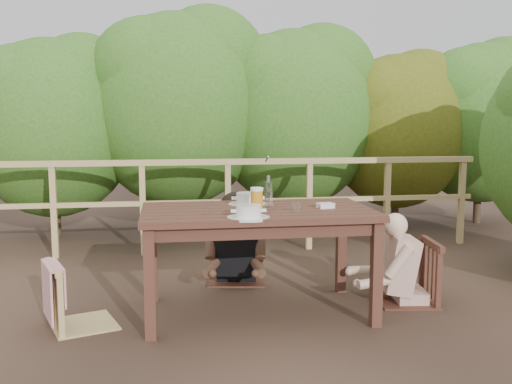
{
  "coord_description": "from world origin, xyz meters",
  "views": [
    {
      "loc": [
        -0.65,
        -4.05,
        1.43
      ],
      "look_at": [
        0.0,
        0.05,
        0.9
      ],
      "focal_mm": 40.1,
      "sensor_mm": 36.0,
      "label": 1
    }
  ],
  "objects": [
    {
      "name": "bottle",
      "position": [
        0.1,
        0.07,
        0.89
      ],
      "size": [
        0.06,
        0.06,
        0.25
      ],
      "primitive_type": "cylinder",
      "color": "silver",
      "rests_on": "table"
    },
    {
      "name": "soup_near",
      "position": [
        -0.11,
        -0.33,
        0.82
      ],
      "size": [
        0.29,
        0.29,
        0.1
      ],
      "primitive_type": "cylinder",
      "color": "silver",
      "rests_on": "table"
    },
    {
      "name": "table",
      "position": [
        0.0,
        0.0,
        0.38
      ],
      "size": [
        1.66,
        0.93,
        0.77
      ],
      "primitive_type": "cube",
      "color": "#3F2118",
      "rests_on": "ground"
    },
    {
      "name": "woman",
      "position": [
        -0.04,
        0.89,
        0.62
      ],
      "size": [
        0.59,
        0.68,
        1.24
      ],
      "primitive_type": null,
      "rotation": [
        0.0,
        0.0,
        2.98
      ],
      "color": "black",
      "rests_on": "ground"
    },
    {
      "name": "beer_glass",
      "position": [
        -0.01,
        -0.06,
        0.86
      ],
      "size": [
        0.09,
        0.09,
        0.18
      ],
      "primitive_type": "cylinder",
      "color": "gold",
      "rests_on": "table"
    },
    {
      "name": "railing",
      "position": [
        0.0,
        2.0,
        0.51
      ],
      "size": [
        5.6,
        0.1,
        1.01
      ],
      "primitive_type": "cube",
      "color": "tan",
      "rests_on": "ground"
    },
    {
      "name": "tumbler",
      "position": [
        0.25,
        -0.19,
        0.81
      ],
      "size": [
        0.07,
        0.07,
        0.08
      ],
      "primitive_type": "cylinder",
      "color": "white",
      "rests_on": "table"
    },
    {
      "name": "hedge_row",
      "position": [
        0.4,
        3.2,
        1.9
      ],
      "size": [
        6.6,
        1.6,
        3.8
      ],
      "primitive_type": null,
      "color": "#31591C",
      "rests_on": "ground"
    },
    {
      "name": "soup_far",
      "position": [
        -0.03,
        0.25,
        0.82
      ],
      "size": [
        0.3,
        0.3,
        0.1
      ],
      "primitive_type": "cylinder",
      "color": "silver",
      "rests_on": "table"
    },
    {
      "name": "diner_right",
      "position": [
        1.23,
        0.08,
        0.58
      ],
      "size": [
        0.63,
        0.54,
        1.16
      ],
      "primitive_type": null,
      "rotation": [
        0.0,
        0.0,
        1.44
      ],
      "color": "#CD9E8C",
      "rests_on": "ground"
    },
    {
      "name": "chair_right",
      "position": [
        1.2,
        0.08,
        0.46
      ],
      "size": [
        0.51,
        0.51,
        0.92
      ],
      "primitive_type": "cube",
      "rotation": [
        0.0,
        0.0,
        -1.7
      ],
      "color": "#3F2118",
      "rests_on": "ground"
    },
    {
      "name": "butter_tub",
      "position": [
        0.5,
        -0.05,
        0.79
      ],
      "size": [
        0.14,
        0.11,
        0.05
      ],
      "primitive_type": "cube",
      "rotation": [
        0.0,
        0.0,
        0.2
      ],
      "color": "white",
      "rests_on": "table"
    },
    {
      "name": "chair_far",
      "position": [
        -0.04,
        0.87,
        0.5
      ],
      "size": [
        0.57,
        0.57,
        0.99
      ],
      "primitive_type": "cube",
      "rotation": [
        0.0,
        0.0,
        -0.16
      ],
      "color": "#3F2118",
      "rests_on": "ground"
    },
    {
      "name": "ground",
      "position": [
        0.0,
        0.0,
        0.0
      ],
      "size": [
        60.0,
        60.0,
        0.0
      ],
      "primitive_type": "plane",
      "color": "#483225",
      "rests_on": "ground"
    },
    {
      "name": "chair_left",
      "position": [
        -1.24,
        -0.07,
        0.44
      ],
      "size": [
        0.55,
        0.55,
        0.87
      ],
      "primitive_type": "cube",
      "rotation": [
        0.0,
        0.0,
        1.91
      ],
      "color": "tan",
      "rests_on": "ground"
    }
  ]
}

